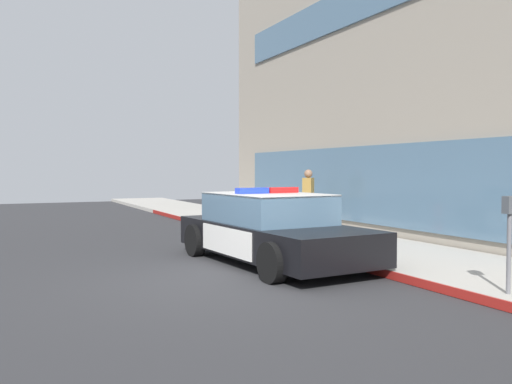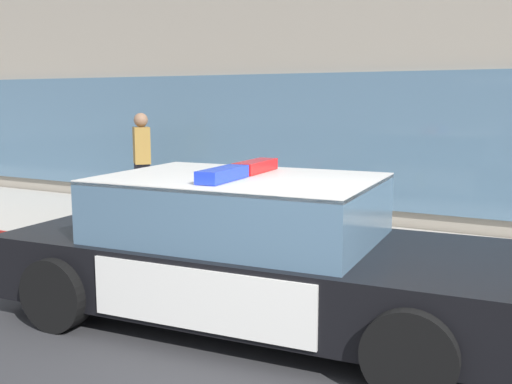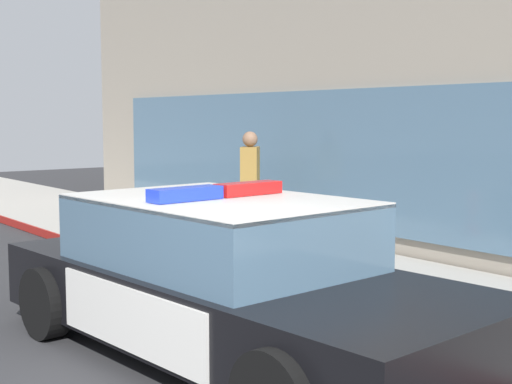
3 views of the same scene
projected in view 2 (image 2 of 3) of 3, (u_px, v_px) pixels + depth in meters
sidewalk at (448, 264)px, 7.41m from camera, size 48.00×3.04×0.15m
curb_red_paint at (418, 301)px, 6.08m from camera, size 28.80×0.04×0.14m
police_cruiser at (253, 251)px, 5.66m from camera, size 4.93×2.43×1.49m
fire_hydrant at (183, 216)px, 8.24m from camera, size 0.34×0.39×0.73m
pedestrian_on_sidewalk at (142, 163)px, 10.30m from camera, size 0.47×0.47×1.71m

